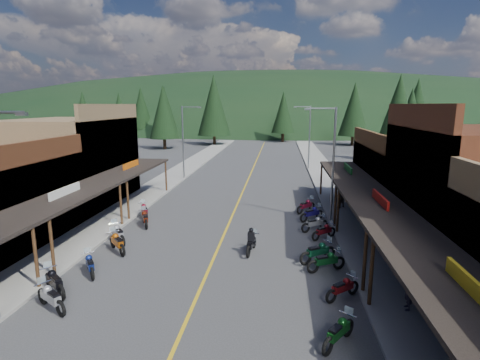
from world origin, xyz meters
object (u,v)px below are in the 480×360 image
(rider_on_bike, at_px, (251,242))
(pine_8, at_px, (120,118))
(pine_2, at_px, (214,105))
(bike_west_10, at_px, (145,218))
(shop_east_3, at_px, (415,180))
(bike_east_9, at_px, (324,230))
(shop_west_3, at_px, (72,161))
(pine_7, at_px, (141,108))
(streetlight_1, at_px, (184,139))
(bike_west_8, at_px, (117,242))
(streetlight_3, at_px, (308,134))
(bike_west_7, at_px, (90,264))
(bike_west_9, at_px, (118,233))
(pine_4, at_px, (354,109))
(pine_11, at_px, (398,112))
(pedestrian_east_b, at_px, (340,196))
(bike_east_12, at_px, (306,205))
(pine_5, at_px, (417,105))
(bike_west_6, at_px, (54,281))
(pedestrian_east_a, at_px, (409,290))
(bike_west_5, at_px, (51,296))
(pine_1, at_px, (165,108))
(bike_east_8, at_px, (318,251))
(bike_east_6, at_px, (343,287))
(pine_10, at_px, (163,112))
(bike_east_5, at_px, (339,331))
(bike_east_7, at_px, (326,260))
(pine_0, at_px, (84,112))
(streetlight_2, at_px, (331,160))
(pine_9, at_px, (410,116))
(pine_3, at_px, (283,112))
(bike_east_10, at_px, (315,223))
(bike_east_11, at_px, (312,213))
(bike_west_11, at_px, (144,210))

(rider_on_bike, bearing_deg, pine_8, 130.71)
(pine_2, distance_m, bike_west_10, 52.97)
(shop_east_3, distance_m, bike_east_9, 10.32)
(shop_west_3, relative_size, pine_7, 0.87)
(streetlight_1, distance_m, bike_east_9, 22.26)
(pine_7, distance_m, bike_west_8, 79.70)
(streetlight_3, height_order, bike_west_8, streetlight_3)
(bike_west_7, bearing_deg, bike_west_9, 60.33)
(pine_4, bearing_deg, bike_west_7, -110.95)
(pine_11, bearing_deg, shop_east_3, -103.17)
(streetlight_1, bearing_deg, pedestrian_east_b, -34.82)
(streetlight_3, height_order, bike_east_12, streetlight_3)
(pine_4, height_order, pine_7, same)
(pine_5, distance_m, bike_west_6, 86.06)
(shop_east_3, relative_size, pedestrian_east_a, 6.68)
(bike_west_5, distance_m, bike_west_9, 7.49)
(pine_1, distance_m, bike_east_8, 75.41)
(bike_west_7, bearing_deg, pine_1, 68.93)
(bike_east_6, bearing_deg, pedestrian_east_a, 31.93)
(pine_10, distance_m, pedestrian_east_a, 60.15)
(streetlight_3, height_order, bike_east_9, streetlight_3)
(bike_east_6, bearing_deg, streetlight_1, 168.62)
(bike_east_5, distance_m, bike_east_7, 5.93)
(pine_0, bearing_deg, streetlight_2, -48.99)
(streetlight_3, distance_m, pedestrian_east_b, 18.88)
(shop_west_3, distance_m, shop_east_3, 27.56)
(bike_west_10, distance_m, bike_east_9, 11.92)
(pine_9, bearing_deg, bike_east_12, -117.99)
(pine_3, distance_m, bike_west_5, 71.88)
(streetlight_3, relative_size, bike_east_10, 3.94)
(streetlight_1, height_order, pine_3, pine_3)
(pine_8, relative_size, bike_east_8, 4.47)
(streetlight_3, bearing_deg, bike_west_7, -111.64)
(pine_3, distance_m, bike_east_9, 61.82)
(rider_on_bike, bearing_deg, bike_west_6, -137.35)
(pine_0, relative_size, bike_east_8, 4.92)
(bike_west_5, distance_m, bike_east_11, 17.39)
(pine_0, bearing_deg, bike_east_6, -54.50)
(bike_west_5, height_order, bike_west_9, bike_west_9)
(pine_7, distance_m, bike_east_11, 77.95)
(pine_4, height_order, pine_9, pine_4)
(pine_0, height_order, bike_west_11, pine_0)
(streetlight_2, height_order, streetlight_3, same)
(streetlight_1, bearing_deg, shop_west_3, -122.56)
(streetlight_1, relative_size, pedestrian_east_b, 4.24)
(pine_10, bearing_deg, bike_west_11, -74.60)
(streetlight_2, relative_size, bike_west_8, 3.64)
(pine_3, xyz_separation_m, bike_west_7, (-9.64, -67.74, -5.92))
(streetlight_1, height_order, bike_east_11, streetlight_1)
(bike_west_9, bearing_deg, pine_5, 19.79)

